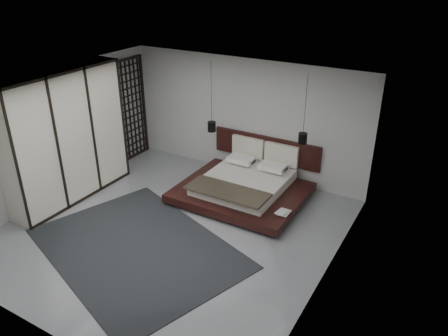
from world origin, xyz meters
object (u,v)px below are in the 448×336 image
Objects in this scene: lattice_screen at (133,109)px; pendant_left at (212,126)px; pendant_right at (303,138)px; wardrobe at (65,136)px; bed at (245,184)px; rug at (137,248)px.

pendant_left reaches higher than lattice_screen.
pendant_left is 2.20m from pendant_right.
pendant_right is 4.96m from wardrobe.
bed is at bearing -8.63° from lattice_screen.
pendant_left is 3.42m from rug.
wardrobe is at bearing -133.58° from pendant_left.
rug is (-1.88, -3.14, -1.45)m from pendant_right.
pendant_right reaches higher than lattice_screen.
wardrobe reaches higher than pendant_left.
pendant_left is at bearing 159.50° from bed.
rug is at bearing -105.98° from bed.
wardrobe is (-3.29, -1.90, 1.13)m from bed.
lattice_screen is 4.47m from rug.
lattice_screen is 0.97× the size of bed.
lattice_screen reaches higher than rug.
pendant_left is 0.56× the size of wardrobe.
pendant_right reaches higher than bed.
lattice_screen is 1.61× the size of pendant_left.
lattice_screen is 0.68× the size of rug.
pendant_right is at bearing 0.00° from pendant_left.
lattice_screen is at bearing 171.37° from bed.
wardrobe is 3.00m from rug.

